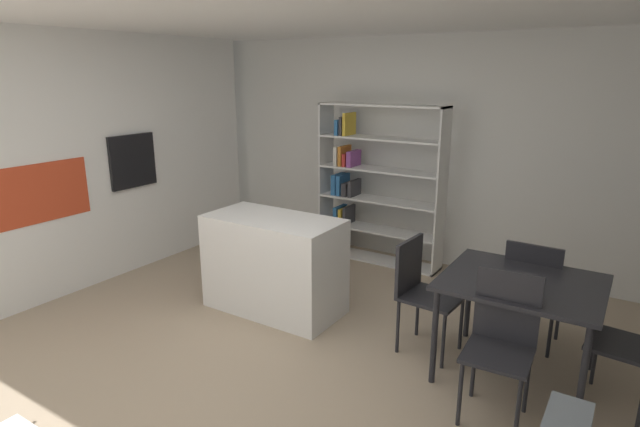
{
  "coord_description": "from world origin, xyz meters",
  "views": [
    {
      "loc": [
        2.28,
        -2.67,
        2.18
      ],
      "look_at": [
        0.39,
        0.29,
        1.2
      ],
      "focal_mm": 28.9,
      "sensor_mm": 36.0,
      "label": 1
    }
  ],
  "objects_px": {
    "dining_table": "(522,290)",
    "dining_chair_far": "(533,285)",
    "built_in_oven": "(133,161)",
    "dining_chair_island_side": "(421,286)",
    "open_bookshelf": "(368,186)",
    "kitchen_island": "(274,264)",
    "dining_chair_near": "(502,334)"
  },
  "relations": [
    {
      "from": "dining_chair_near",
      "to": "open_bookshelf",
      "type": "bearing_deg",
      "value": 131.51
    },
    {
      "from": "dining_table",
      "to": "dining_chair_near",
      "type": "height_order",
      "value": "dining_chair_near"
    },
    {
      "from": "dining_chair_far",
      "to": "dining_chair_near",
      "type": "bearing_deg",
      "value": 91.5
    },
    {
      "from": "open_bookshelf",
      "to": "dining_chair_near",
      "type": "distance_m",
      "value": 2.99
    },
    {
      "from": "dining_table",
      "to": "dining_chair_far",
      "type": "bearing_deg",
      "value": 90.3
    },
    {
      "from": "built_in_oven",
      "to": "dining_chair_island_side",
      "type": "relative_size",
      "value": 0.64
    },
    {
      "from": "open_bookshelf",
      "to": "dining_chair_island_side",
      "type": "distance_m",
      "value": 2.13
    },
    {
      "from": "open_bookshelf",
      "to": "dining_table",
      "type": "relative_size",
      "value": 1.71
    },
    {
      "from": "kitchen_island",
      "to": "open_bookshelf",
      "type": "xyz_separation_m",
      "value": [
        0.08,
        1.7,
        0.44
      ]
    },
    {
      "from": "dining_chair_far",
      "to": "kitchen_island",
      "type": "bearing_deg",
      "value": 15.88
    },
    {
      "from": "dining_chair_far",
      "to": "open_bookshelf",
      "type": "bearing_deg",
      "value": -27.4
    },
    {
      "from": "built_in_oven",
      "to": "dining_chair_island_side",
      "type": "distance_m",
      "value": 3.42
    },
    {
      "from": "open_bookshelf",
      "to": "dining_chair_near",
      "type": "xyz_separation_m",
      "value": [
        2.07,
        -2.13,
        -0.32
      ]
    },
    {
      "from": "open_bookshelf",
      "to": "dining_chair_island_side",
      "type": "height_order",
      "value": "open_bookshelf"
    },
    {
      "from": "kitchen_island",
      "to": "dining_chair_island_side",
      "type": "bearing_deg",
      "value": 2.66
    },
    {
      "from": "dining_table",
      "to": "dining_chair_far",
      "type": "height_order",
      "value": "dining_chair_far"
    },
    {
      "from": "dining_table",
      "to": "dining_chair_near",
      "type": "bearing_deg",
      "value": -90.56
    },
    {
      "from": "kitchen_island",
      "to": "built_in_oven",
      "type": "bearing_deg",
      "value": 178.98
    },
    {
      "from": "kitchen_island",
      "to": "dining_chair_far",
      "type": "xyz_separation_m",
      "value": [
        2.16,
        0.55,
        0.09
      ]
    },
    {
      "from": "kitchen_island",
      "to": "dining_chair_island_side",
      "type": "relative_size",
      "value": 1.39
    },
    {
      "from": "kitchen_island",
      "to": "dining_chair_near",
      "type": "xyz_separation_m",
      "value": [
        2.15,
        -0.43,
        0.11
      ]
    },
    {
      "from": "built_in_oven",
      "to": "dining_chair_island_side",
      "type": "height_order",
      "value": "built_in_oven"
    },
    {
      "from": "built_in_oven",
      "to": "dining_chair_far",
      "type": "relative_size",
      "value": 0.64
    },
    {
      "from": "kitchen_island",
      "to": "open_bookshelf",
      "type": "height_order",
      "value": "open_bookshelf"
    },
    {
      "from": "dining_chair_far",
      "to": "dining_table",
      "type": "bearing_deg",
      "value": 91.93
    },
    {
      "from": "kitchen_island",
      "to": "open_bookshelf",
      "type": "relative_size",
      "value": 0.69
    },
    {
      "from": "built_in_oven",
      "to": "kitchen_island",
      "type": "xyz_separation_m",
      "value": [
        1.94,
        -0.03,
        -0.79
      ]
    },
    {
      "from": "dining_table",
      "to": "dining_chair_near",
      "type": "distance_m",
      "value": 0.5
    },
    {
      "from": "dining_chair_near",
      "to": "kitchen_island",
      "type": "bearing_deg",
      "value": 166.05
    },
    {
      "from": "dining_chair_island_side",
      "to": "dining_chair_far",
      "type": "relative_size",
      "value": 1.0
    },
    {
      "from": "built_in_oven",
      "to": "dining_chair_far",
      "type": "distance_m",
      "value": 4.19
    },
    {
      "from": "kitchen_island",
      "to": "dining_chair_island_side",
      "type": "height_order",
      "value": "dining_chair_island_side"
    }
  ]
}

